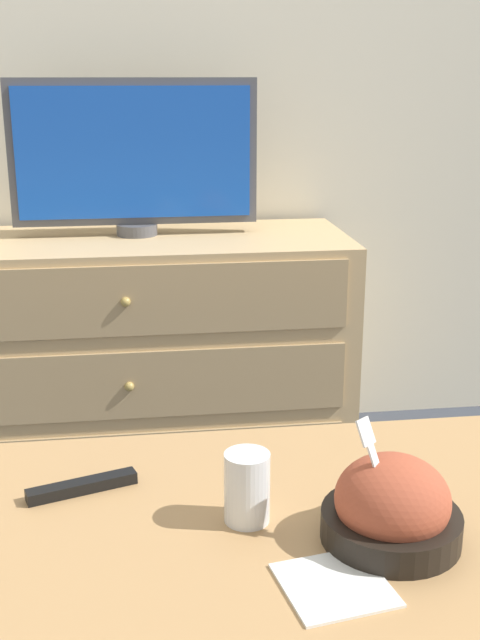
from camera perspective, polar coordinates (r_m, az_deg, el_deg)
ground_plane at (r=2.59m, az=-7.99°, el=-7.46°), size 12.00×12.00×0.00m
dresser at (r=2.23m, az=-7.90°, el=-2.51°), size 1.19×0.47×0.66m
tv at (r=2.16m, az=-7.54°, el=11.58°), size 0.65×0.11×0.41m
coffee_table at (r=1.20m, az=2.21°, el=-16.43°), size 1.03×0.59×0.47m
takeout_bowl at (r=1.11m, az=10.74°, el=-13.03°), size 0.19×0.19×0.17m
drink_cup at (r=1.14m, az=0.50°, el=-12.10°), size 0.06×0.06×0.10m
napkin at (r=1.04m, az=6.75°, el=-18.20°), size 0.15×0.15×0.00m
remote_control at (r=1.25m, az=-11.16°, el=-11.53°), size 0.17×0.08×0.02m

